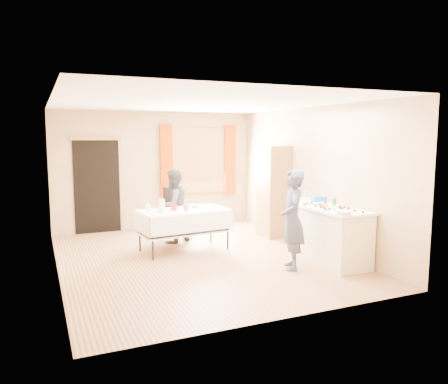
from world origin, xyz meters
name	(u,v)px	position (x,y,z in m)	size (l,w,h in m)	color
floor	(199,258)	(0.00, 0.00, -0.01)	(4.50, 5.50, 0.02)	#9E7047
ceiling	(198,102)	(0.00, 0.00, 2.61)	(4.50, 5.50, 0.02)	white
wall_back	(156,170)	(0.00, 2.76, 1.30)	(4.50, 0.02, 2.60)	tan
wall_front	(285,206)	(0.00, -2.76, 1.30)	(4.50, 0.02, 2.60)	tan
wall_left	(53,189)	(-2.26, 0.00, 1.30)	(0.02, 5.50, 2.60)	tan
wall_right	(311,177)	(2.26, 0.00, 1.30)	(0.02, 5.50, 2.60)	tan
window_frame	(198,161)	(1.00, 2.72, 1.50)	(1.32, 0.06, 1.52)	olive
window_pane	(199,161)	(1.00, 2.71, 1.50)	(1.20, 0.02, 1.40)	white
curtain_left	(166,161)	(0.22, 2.67, 1.50)	(0.28, 0.06, 1.65)	#993603
curtain_right	(230,160)	(1.78, 2.67, 1.50)	(0.28, 0.06, 1.65)	#993603
doorway	(97,186)	(-1.30, 2.73, 1.00)	(0.95, 0.04, 2.00)	black
door_lintel	(95,138)	(-1.30, 2.70, 2.02)	(1.05, 0.06, 0.08)	olive
cabinet	(274,191)	(1.99, 0.94, 0.93)	(0.50, 0.60, 1.87)	brown
counter	(330,235)	(1.89, -1.09, 0.45)	(0.70, 1.47, 0.91)	beige
party_table	(184,226)	(-0.07, 0.57, 0.45)	(1.68, 0.99, 0.75)	black
chair	(178,223)	(0.10, 1.50, 0.31)	(0.53, 0.53, 1.05)	black
girl	(292,220)	(1.13, -1.16, 0.78)	(0.57, 0.67, 1.56)	#2A304C
woman	(173,206)	(-0.06, 1.24, 0.72)	(0.86, 0.78, 1.44)	black
soda_can	(334,202)	(2.07, -0.95, 0.97)	(0.07, 0.07, 0.12)	#117E1E
mixing_bowl	(343,212)	(1.67, -1.68, 0.94)	(0.24, 0.24, 0.06)	white
foam_block	(306,201)	(1.80, -0.52, 0.95)	(0.15, 0.10, 0.08)	white
blue_basket	(318,199)	(2.12, -0.41, 0.95)	(0.30, 0.20, 0.08)	blue
pitcher	(162,206)	(-0.51, 0.44, 0.86)	(0.11, 0.11, 0.22)	silver
cup_red	(174,207)	(-0.25, 0.57, 0.80)	(0.14, 0.14, 0.10)	red
cup_rainbow	(186,208)	(-0.08, 0.42, 0.80)	(0.14, 0.14, 0.11)	red
small_bowl	(195,206)	(0.19, 0.73, 0.78)	(0.25, 0.25, 0.06)	white
pastry_tray	(210,208)	(0.41, 0.52, 0.76)	(0.28, 0.20, 0.02)	white
bottle	(148,206)	(-0.68, 0.71, 0.84)	(0.10, 0.10, 0.18)	white
cake_balls	(330,207)	(1.85, -1.11, 0.93)	(0.52, 1.13, 0.04)	#3F2314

